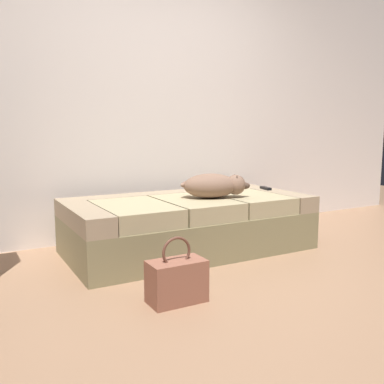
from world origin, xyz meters
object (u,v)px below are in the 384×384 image
object	(u,v)px
couch	(189,224)
tv_remote	(266,188)
handbag	(177,280)
dog_tan	(215,186)

from	to	relation	value
couch	tv_remote	distance (m)	0.87
couch	handbag	world-z (taller)	couch
couch	tv_remote	bearing A→B (deg)	5.03
handbag	dog_tan	bearing A→B (deg)	46.33
couch	tv_remote	world-z (taller)	tv_remote
tv_remote	couch	bearing A→B (deg)	-162.97
dog_tan	tv_remote	xyz separation A→B (m)	(0.67, 0.20, -0.09)
dog_tan	tv_remote	distance (m)	0.70
dog_tan	handbag	world-z (taller)	dog_tan
tv_remote	dog_tan	bearing A→B (deg)	-151.71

